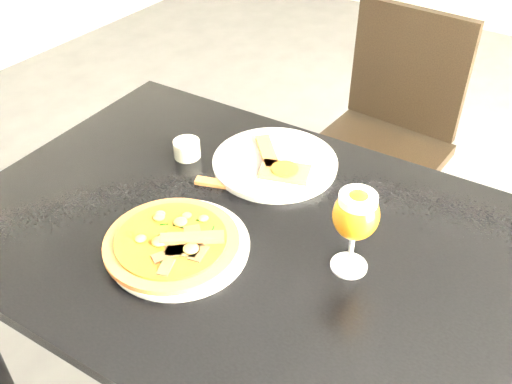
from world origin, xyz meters
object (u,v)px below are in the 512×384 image
Objects in this scene: chair_far at (384,136)px; pizza at (172,241)px; beer_glass at (356,216)px; dining_table at (253,264)px.

chair_far reaches higher than pizza.
beer_glass is (0.30, 0.15, 0.10)m from pizza.
pizza is (-0.10, -0.13, 0.11)m from dining_table.
beer_glass is at bearing -69.76° from chair_far.
chair_far is at bearing 108.13° from beer_glass.
chair_far is 1.05m from pizza.
chair_far is 3.42× the size of pizza.
dining_table is at bearing 52.84° from pizza.
pizza reaches higher than dining_table.
pizza is 1.49× the size of beer_glass.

